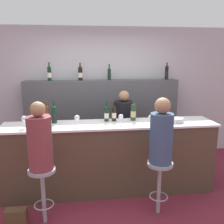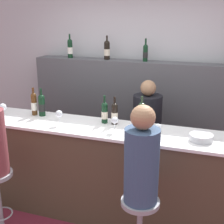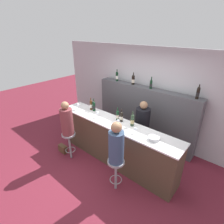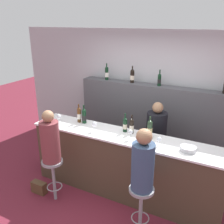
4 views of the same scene
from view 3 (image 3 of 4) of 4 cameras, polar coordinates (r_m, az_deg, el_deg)
ground_plane at (r=4.40m, az=-1.43°, el=-17.06°), size 16.00×16.00×0.00m
wall_back at (r=4.98m, az=12.06°, el=5.30°), size 6.40×0.05×2.60m
bar_counter at (r=4.21m, az=0.92°, el=-9.80°), size 3.14×0.57×1.07m
back_bar_cabinet at (r=4.99m, az=10.27°, el=-0.81°), size 2.94×0.28×1.59m
wine_bottle_counter_0 at (r=4.53m, az=-6.87°, el=2.36°), size 0.07×0.07×0.33m
wine_bottle_counter_1 at (r=4.46m, az=-5.96°, el=1.97°), size 0.08×0.08×0.33m
wine_bottle_counter_2 at (r=3.99m, az=1.80°, el=-1.04°), size 0.07×0.07×0.31m
wine_bottle_counter_3 at (r=3.92m, az=3.09°, el=-1.51°), size 0.07×0.07×0.30m
wine_bottle_counter_4 at (r=3.77m, az=6.67°, el=-2.63°), size 0.08×0.08×0.33m
wine_bottle_backbar_0 at (r=5.19m, az=1.63°, el=11.60°), size 0.07×0.07×0.34m
wine_bottle_backbar_1 at (r=4.87m, az=6.92°, el=10.44°), size 0.08×0.08×0.33m
wine_bottle_backbar_2 at (r=4.61m, az=12.62°, el=8.93°), size 0.07×0.07×0.30m
wine_bottle_backbar_3 at (r=4.22m, az=26.26°, el=5.65°), size 0.07×0.07×0.33m
wine_glass_0 at (r=4.60m, az=-11.12°, el=2.28°), size 0.08×0.08×0.17m
wine_glass_1 at (r=4.11m, az=-4.82°, el=-0.30°), size 0.08×0.08×0.16m
wine_glass_2 at (r=3.74m, az=1.99°, el=-3.04°), size 0.07×0.07×0.15m
wine_glass_3 at (r=3.54m, az=7.58°, el=-5.56°), size 0.08×0.08×0.13m
metal_bowl at (r=3.43m, az=13.49°, el=-8.33°), size 0.22×0.22×0.06m
bar_stool_left at (r=4.41m, az=-13.81°, el=-8.74°), size 0.33×0.33×0.72m
guest_seated_left at (r=4.14m, az=-14.57°, el=-2.64°), size 0.29×0.29×0.82m
bar_stool_right at (r=3.54m, az=1.29°, el=-17.74°), size 0.33×0.33×0.72m
guest_seated_right at (r=3.20m, az=1.38°, el=-10.65°), size 0.29×0.29×0.83m
bartender at (r=4.45m, az=9.63°, el=-6.10°), size 0.35×0.35×1.46m
handbag at (r=4.91m, az=-15.73°, el=-11.47°), size 0.26×0.12×0.20m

